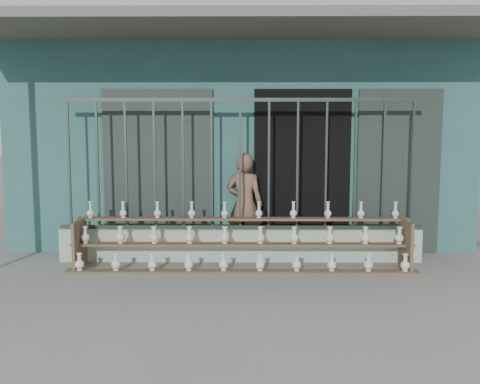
{
  "coord_description": "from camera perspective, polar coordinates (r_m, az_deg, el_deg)",
  "views": [
    {
      "loc": [
        0.06,
        -6.0,
        1.82
      ],
      "look_at": [
        0.0,
        1.0,
        1.0
      ],
      "focal_mm": 40.0,
      "sensor_mm": 36.0,
      "label": 1
    }
  ],
  "objects": [
    {
      "name": "workshop_building",
      "position": [
        10.24,
        0.18,
        5.55
      ],
      "size": [
        7.4,
        6.6,
        3.21
      ],
      "color": "#295754",
      "rests_on": "ground"
    },
    {
      "name": "parapet_wall",
      "position": [
        7.48,
        0.02,
        -5.64
      ],
      "size": [
        5.0,
        0.2,
        0.45
      ],
      "primitive_type": "cube",
      "color": "#ACBCA1",
      "rests_on": "ground"
    },
    {
      "name": "elderly_woman",
      "position": [
        7.71,
        0.49,
        -1.33
      ],
      "size": [
        0.63,
        0.51,
        1.49
      ],
      "primitive_type": "imported",
      "rotation": [
        0.0,
        0.0,
        2.81
      ],
      "color": "brown",
      "rests_on": "ground"
    },
    {
      "name": "security_fence",
      "position": [
        7.32,
        0.02,
        2.99
      ],
      "size": [
        5.0,
        0.04,
        1.8
      ],
      "color": "#283330",
      "rests_on": "parapet_wall"
    },
    {
      "name": "ground",
      "position": [
        6.27,
        -0.08,
        -10.18
      ],
      "size": [
        60.0,
        60.0,
        0.0
      ],
      "primitive_type": "plane",
      "color": "slate"
    },
    {
      "name": "shelf_rack",
      "position": [
        7.04,
        0.23,
        -5.31
      ],
      "size": [
        4.5,
        0.68,
        0.85
      ],
      "color": "brown",
      "rests_on": "ground"
    }
  ]
}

